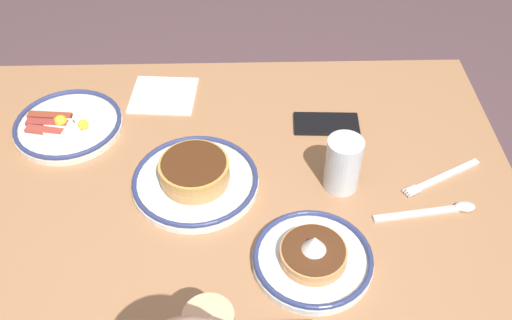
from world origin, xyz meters
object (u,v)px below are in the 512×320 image
object	(u,v)px
plate_near_main	(68,125)
plate_center_pancakes	(313,257)
plate_far_companion	(195,177)
tea_spoon	(439,210)
paper_napkin	(164,95)
cell_phone	(326,124)
drinking_glass	(343,166)
fork_near	(442,177)

from	to	relation	value
plate_near_main	plate_center_pancakes	bearing A→B (deg)	143.58
plate_far_companion	tea_spoon	bearing A→B (deg)	170.10
plate_center_pancakes	paper_napkin	size ratio (longest dim) A/B	1.43
cell_phone	tea_spoon	size ratio (longest dim) A/B	0.71
plate_near_main	paper_napkin	world-z (taller)	plate_near_main
plate_center_pancakes	paper_napkin	bearing A→B (deg)	-57.85
plate_far_companion	drinking_glass	world-z (taller)	drinking_glass
plate_far_companion	cell_phone	world-z (taller)	plate_far_companion
plate_near_main	paper_napkin	size ratio (longest dim) A/B	1.58
plate_near_main	paper_napkin	xyz separation A→B (m)	(-0.20, -0.11, -0.01)
cell_phone	plate_center_pancakes	bearing A→B (deg)	82.42
plate_center_pancakes	plate_far_companion	bearing A→B (deg)	-42.11
plate_center_pancakes	fork_near	bearing A→B (deg)	-144.43
paper_napkin	cell_phone	bearing A→B (deg)	162.81
paper_napkin	fork_near	size ratio (longest dim) A/B	0.84
plate_near_main	paper_napkin	bearing A→B (deg)	-150.00
tea_spoon	drinking_glass	bearing A→B (deg)	-23.27
cell_phone	tea_spoon	xyz separation A→B (m)	(-0.19, 0.26, 0.00)
plate_far_companion	tea_spoon	distance (m)	0.48
plate_center_pancakes	drinking_glass	xyz separation A→B (m)	(-0.07, -0.19, 0.03)
plate_near_main	plate_far_companion	distance (m)	0.34
drinking_glass	tea_spoon	world-z (taller)	drinking_glass
plate_near_main	cell_phone	bearing A→B (deg)	179.94
cell_phone	plate_far_companion	bearing A→B (deg)	34.69
fork_near	tea_spoon	distance (m)	0.09
plate_center_pancakes	plate_far_companion	distance (m)	0.29
fork_near	plate_center_pancakes	bearing A→B (deg)	35.57
drinking_glass	tea_spoon	xyz separation A→B (m)	(-0.18, 0.08, -0.05)
plate_near_main	fork_near	bearing A→B (deg)	167.71
plate_far_companion	drinking_glass	xyz separation A→B (m)	(-0.29, 0.00, 0.03)
plate_center_pancakes	paper_napkin	xyz separation A→B (m)	(0.31, -0.49, -0.02)
plate_near_main	fork_near	xyz separation A→B (m)	(-0.79, 0.17, -0.01)
paper_napkin	tea_spoon	xyz separation A→B (m)	(-0.56, 0.38, 0.00)
plate_far_companion	fork_near	size ratio (longest dim) A/B	1.42
plate_near_main	cell_phone	world-z (taller)	plate_near_main
plate_near_main	plate_center_pancakes	world-z (taller)	plate_center_pancakes
plate_near_main	plate_far_companion	size ratio (longest dim) A/B	0.93
cell_phone	drinking_glass	bearing A→B (deg)	94.88
tea_spoon	paper_napkin	bearing A→B (deg)	-33.78
plate_near_main	tea_spoon	bearing A→B (deg)	161.10
plate_center_pancakes	tea_spoon	xyz separation A→B (m)	(-0.25, -0.11, -0.01)
plate_near_main	drinking_glass	size ratio (longest dim) A/B	2.04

